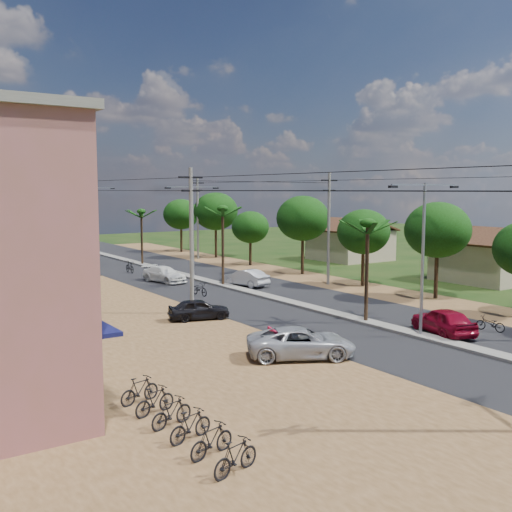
{
  "coord_description": "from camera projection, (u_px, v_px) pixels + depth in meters",
  "views": [
    {
      "loc": [
        -24.09,
        -20.47,
        7.65
      ],
      "look_at": [
        -0.64,
        14.36,
        3.0
      ],
      "focal_mm": 42.0,
      "sensor_mm": 36.0,
      "label": 1
    }
  ],
  "objects": [
    {
      "name": "streetlight_far",
      "position": [
        95.0,
        214.0,
        71.79
      ],
      "size": [
        5.1,
        0.18,
        8.0
      ],
      "color": "gray",
      "rests_on": "ground"
    },
    {
      "name": "roadside_sign",
      "position": [
        273.0,
        341.0,
        28.24
      ],
      "size": [
        0.47,
        1.31,
        1.11
      ],
      "rotation": [
        0.0,
        0.0,
        -0.29
      ],
      "color": "#BB1135",
      "rests_on": "ground"
    },
    {
      "name": "streetlight_near",
      "position": [
        423.0,
        246.0,
        30.56
      ],
      "size": [
        5.1,
        0.18,
        8.0
      ],
      "color": "gray",
      "rests_on": "ground"
    },
    {
      "name": "utility_pole_w_c",
      "position": [
        79.0,
        222.0,
        54.71
      ],
      "size": [
        1.6,
        0.24,
        9.0
      ],
      "color": "#605E56",
      "rests_on": "ground"
    },
    {
      "name": "utility_pole_e_c",
      "position": [
        198.0,
        216.0,
        66.06
      ],
      "size": [
        1.6,
        0.24,
        9.0
      ],
      "color": "#605E56",
      "rests_on": "ground"
    },
    {
      "name": "utility_pole_w_d",
      "position": [
        24.0,
        214.0,
        72.03
      ],
      "size": [
        1.6,
        0.24,
        9.0
      ],
      "color": "#605E56",
      "rests_on": "ground"
    },
    {
      "name": "palm_median_near",
      "position": [
        368.0,
        227.0,
        33.78
      ],
      "size": [
        2.0,
        2.0,
        6.15
      ],
      "color": "black",
      "rests_on": "ground"
    },
    {
      "name": "palm_median_mid",
      "position": [
        223.0,
        212.0,
        46.93
      ],
      "size": [
        2.0,
        2.0,
        6.55
      ],
      "color": "black",
      "rests_on": "ground"
    },
    {
      "name": "house_east_far",
      "position": [
        350.0,
        238.0,
        65.57
      ],
      "size": [
        7.6,
        7.5,
        4.6
      ],
      "color": "tan",
      "rests_on": "ground"
    },
    {
      "name": "tree_east_e",
      "position": [
        303.0,
        218.0,
        54.0
      ],
      "size": [
        4.8,
        4.8,
        7.14
      ],
      "color": "black",
      "rests_on": "ground"
    },
    {
      "name": "tree_east_f",
      "position": [
        250.0,
        227.0,
        60.5
      ],
      "size": [
        3.8,
        3.8,
        5.52
      ],
      "color": "black",
      "rests_on": "ground"
    },
    {
      "name": "tree_east_h",
      "position": [
        181.0,
        214.0,
        73.78
      ],
      "size": [
        4.4,
        4.4,
        6.52
      ],
      "color": "black",
      "rests_on": "ground"
    },
    {
      "name": "moto_rider_east",
      "position": [
        490.0,
        324.0,
        32.33
      ],
      "size": [
        0.89,
        1.67,
        0.83
      ],
      "primitive_type": "imported",
      "rotation": [
        0.0,
        0.0,
        3.37
      ],
      "color": "black",
      "rests_on": "ground"
    },
    {
      "name": "road",
      "position": [
        258.0,
        295.0,
        43.45
      ],
      "size": [
        12.0,
        110.0,
        0.04
      ],
      "primitive_type": "cube",
      "color": "black",
      "rests_on": "ground"
    },
    {
      "name": "ground",
      "position": [
        420.0,
        338.0,
        31.09
      ],
      "size": [
        160.0,
        160.0,
        0.0
      ],
      "primitive_type": "plane",
      "color": "black",
      "rests_on": "ground"
    },
    {
      "name": "median",
      "position": [
        236.0,
        289.0,
        45.92
      ],
      "size": [
        1.0,
        90.0,
        0.18
      ],
      "primitive_type": "cube",
      "color": "#605E56",
      "rests_on": "ground"
    },
    {
      "name": "moto_rider_west_a",
      "position": [
        200.0,
        289.0,
        43.26
      ],
      "size": [
        0.76,
        1.9,
        0.98
      ],
      "primitive_type": "imported",
      "rotation": [
        0.0,
        0.0,
        0.06
      ],
      "color": "black",
      "rests_on": "ground"
    },
    {
      "name": "house_east_near",
      "position": [
        489.0,
        253.0,
        50.17
      ],
      "size": [
        7.6,
        7.5,
        4.6
      ],
      "color": "tan",
      "rests_on": "ground"
    },
    {
      "name": "car_white_far",
      "position": [
        164.0,
        275.0,
        49.56
      ],
      "size": [
        2.7,
        4.71,
        1.28
      ],
      "primitive_type": "imported",
      "rotation": [
        0.0,
        0.0,
        0.21
      ],
      "color": "silver",
      "rests_on": "ground"
    },
    {
      "name": "car_parked_dark",
      "position": [
        199.0,
        310.0,
        35.28
      ],
      "size": [
        3.85,
        2.31,
        1.23
      ],
      "primitive_type": "imported",
      "rotation": [
        0.0,
        0.0,
        1.32
      ],
      "color": "black",
      "rests_on": "ground"
    },
    {
      "name": "car_silver_mid",
      "position": [
        246.0,
        278.0,
        47.52
      ],
      "size": [
        2.28,
        4.26,
        1.33
      ],
      "primitive_type": "imported",
      "rotation": [
        0.0,
        0.0,
        3.37
      ],
      "color": "#A9ABB1",
      "rests_on": "ground"
    },
    {
      "name": "moto_rider_west_b",
      "position": [
        130.0,
        267.0,
        55.08
      ],
      "size": [
        0.52,
        1.84,
        1.11
      ],
      "primitive_type": "imported",
      "rotation": [
        0.0,
        0.0,
        -0.0
      ],
      "color": "black",
      "rests_on": "ground"
    },
    {
      "name": "car_red_near",
      "position": [
        443.0,
        322.0,
        31.65
      ],
      "size": [
        2.82,
        4.5,
        1.43
      ],
      "primitive_type": "imported",
      "rotation": [
        0.0,
        0.0,
        2.85
      ],
      "color": "maroon",
      "rests_on": "ground"
    },
    {
      "name": "streetlight_mid",
      "position": [
        193.0,
        223.0,
        51.18
      ],
      "size": [
        5.1,
        0.18,
        8.0
      ],
      "color": "gray",
      "rests_on": "ground"
    },
    {
      "name": "tree_east_c",
      "position": [
        438.0,
        230.0,
        41.71
      ],
      "size": [
        4.6,
        4.6,
        6.83
      ],
      "color": "black",
      "rests_on": "ground"
    },
    {
      "name": "parked_scooter_row",
      "position": [
        181.0,
        419.0,
        18.77
      ],
      "size": [
        1.73,
        7.37,
        1.0
      ],
      "color": "black",
      "rests_on": "ground"
    },
    {
      "name": "dirt_lot_west",
      "position": [
        86.0,
        346.0,
        29.36
      ],
      "size": [
        18.0,
        46.0,
        0.04
      ],
      "primitive_type": "cube",
      "color": "brown",
      "rests_on": "ground"
    },
    {
      "name": "utility_pole_e_b",
      "position": [
        329.0,
        226.0,
        47.92
      ],
      "size": [
        1.6,
        0.24,
        9.0
      ],
      "color": "#605E56",
      "rests_on": "ground"
    },
    {
      "name": "utility_pole_w_b",
      "position": [
        191.0,
        237.0,
        36.57
      ],
      "size": [
        1.6,
        0.24,
        9.0
      ],
      "color": "#605E56",
      "rests_on": "ground"
    },
    {
      "name": "tree_east_d",
      "position": [
        364.0,
        232.0,
        47.37
      ],
      "size": [
        4.2,
        4.2,
        6.13
      ],
      "color": "black",
      "rests_on": "ground"
    },
    {
      "name": "tree_east_g",
      "position": [
        216.0,
        211.0,
        67.28
      ],
      "size": [
        5.0,
        5.0,
        7.38
      ],
      "color": "black",
      "rests_on": "ground"
    },
    {
      "name": "palm_median_far",
      "position": [
        141.0,
        214.0,
        60.19
      ],
      "size": [
        2.0,
        2.0,
        5.85
      ],
      "color": "black",
      "rests_on": "ground"
    },
    {
      "name": "car_parked_silver",
      "position": [
        301.0,
        343.0,
        27.24
      ],
      "size": [
        5.45,
        4.35,
        1.38
      ],
      "primitive_type": "imported",
      "rotation": [
        0.0,
        0.0,
        1.08
      ],
      "color": "#A9ABB1",
      "rests_on": "ground"
    },
    {
      "name": "dirt_shoulder_east",
      "position": [
        346.0,
        285.0,
        48.17
      ],
      "size": [
        5.0,
        90.0,
        0.03
      ],
      "primitive_type": "cube",
      "color": "brown",
      "rests_on": "ground"
    }
  ]
}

